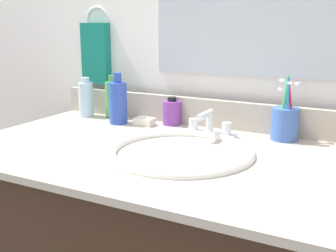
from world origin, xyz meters
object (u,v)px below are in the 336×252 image
(cup_blue_plastic, at_px, (285,122))
(faucet, at_px, (209,127))
(bottle_shampoo_blue, at_px, (118,102))
(hand_towel, at_px, (96,53))
(soap_bar, at_px, (144,122))
(bottle_toner_green, at_px, (113,99))
(bottle_cream_purple, at_px, (172,112))
(bottle_gel_clear, at_px, (86,99))

(cup_blue_plastic, bearing_deg, faucet, -161.53)
(bottle_shampoo_blue, bearing_deg, hand_towel, 145.27)
(soap_bar, bearing_deg, hand_towel, 158.61)
(bottle_toner_green, relative_size, soap_bar, 2.35)
(bottle_shampoo_blue, relative_size, bottle_cream_purple, 1.84)
(bottle_toner_green, bearing_deg, soap_bar, -18.37)
(faucet, height_order, bottle_gel_clear, bottle_gel_clear)
(bottle_shampoo_blue, distance_m, bottle_toner_green, 0.10)
(soap_bar, bearing_deg, faucet, -7.69)
(hand_towel, height_order, cup_blue_plastic, hand_towel)
(bottle_cream_purple, height_order, cup_blue_plastic, cup_blue_plastic)
(hand_towel, bearing_deg, bottle_shampoo_blue, -34.73)
(faucet, relative_size, bottle_toner_green, 1.06)
(hand_towel, bearing_deg, faucet, -15.10)
(hand_towel, height_order, bottle_toner_green, hand_towel)
(bottle_shampoo_blue, bearing_deg, bottle_gel_clear, 167.41)
(soap_bar, bearing_deg, cup_blue_plastic, 4.66)
(faucet, distance_m, bottle_cream_purple, 0.19)
(faucet, distance_m, bottle_shampoo_blue, 0.34)
(faucet, bearing_deg, soap_bar, 172.31)
(bottle_gel_clear, distance_m, bottle_cream_purple, 0.33)
(hand_towel, xyz_separation_m, bottle_shampoo_blue, (0.18, -0.12, -0.15))
(bottle_gel_clear, relative_size, bottle_cream_purple, 1.52)
(bottle_gel_clear, distance_m, cup_blue_plastic, 0.71)
(faucet, xyz_separation_m, bottle_cream_purple, (-0.17, 0.08, 0.01))
(faucet, relative_size, cup_blue_plastic, 0.85)
(bottle_toner_green, bearing_deg, cup_blue_plastic, -1.61)
(bottle_gel_clear, bearing_deg, soap_bar, -4.11)
(soap_bar, bearing_deg, bottle_shampoo_blue, -168.42)
(faucet, relative_size, bottle_shampoo_blue, 0.93)
(bottle_shampoo_blue, distance_m, cup_blue_plastic, 0.55)
(hand_towel, height_order, bottle_gel_clear, hand_towel)
(bottle_gel_clear, relative_size, soap_bar, 2.21)
(hand_towel, height_order, soap_bar, hand_towel)
(cup_blue_plastic, bearing_deg, soap_bar, -175.34)
(hand_towel, distance_m, faucet, 0.57)
(faucet, height_order, bottle_toner_green, bottle_toner_green)
(faucet, height_order, cup_blue_plastic, cup_blue_plastic)
(bottle_toner_green, height_order, cup_blue_plastic, cup_blue_plastic)
(bottle_gel_clear, height_order, cup_blue_plastic, cup_blue_plastic)
(faucet, distance_m, bottle_gel_clear, 0.50)
(hand_towel, bearing_deg, cup_blue_plastic, -5.44)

